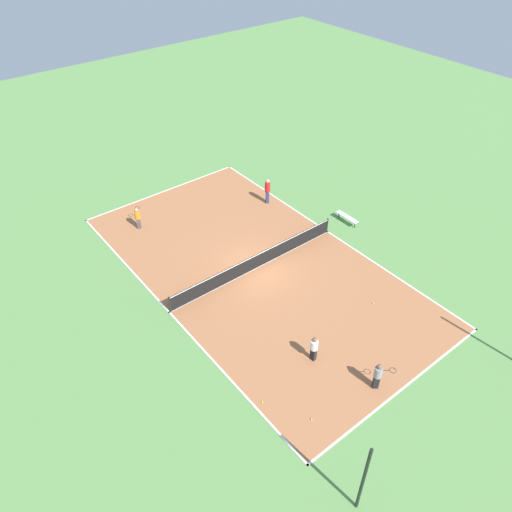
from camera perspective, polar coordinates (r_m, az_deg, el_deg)
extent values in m
plane|color=#60934C|center=(28.46, 0.00, -1.41)|extent=(80.00, 80.00, 0.00)
cube|color=#AD6B42|center=(28.45, 0.00, -1.39)|extent=(11.49, 21.07, 0.02)
cube|color=white|center=(31.53, 8.17, 2.80)|extent=(0.10, 21.07, 0.00)
cube|color=white|center=(26.25, -9.88, -6.35)|extent=(0.10, 21.07, 0.00)
cube|color=white|center=(35.72, -10.54, 7.26)|extent=(11.49, 0.10, 0.00)
cube|color=white|center=(23.71, 16.39, -14.35)|extent=(11.49, 0.10, 0.00)
cube|color=white|center=(28.44, 0.00, -1.37)|extent=(11.49, 0.10, 0.00)
cylinder|color=black|center=(31.17, 8.13, 3.48)|extent=(0.10, 0.10, 1.01)
cylinder|color=black|center=(25.92, -9.81, -5.47)|extent=(0.10, 0.10, 1.01)
cube|color=black|center=(28.13, 0.00, -0.63)|extent=(11.19, 0.03, 0.96)
cube|color=white|center=(27.85, 0.00, 0.08)|extent=(11.19, 0.04, 0.06)
cube|color=silver|center=(32.32, 10.39, 4.42)|extent=(0.36, 1.70, 0.04)
cylinder|color=#4C4C51|center=(32.82, 9.46, 4.65)|extent=(0.08, 0.08, 0.41)
cylinder|color=#4C4C51|center=(32.09, 11.24, 3.52)|extent=(0.08, 0.08, 0.41)
cube|color=black|center=(23.17, 13.56, -13.77)|extent=(0.32, 0.31, 0.76)
cylinder|color=gray|center=(22.67, 13.80, -12.78)|extent=(0.51, 0.51, 0.53)
sphere|color=brown|center=(22.38, 13.95, -12.18)|extent=(0.23, 0.23, 0.23)
cylinder|color=#262626|center=(22.64, 14.66, -12.53)|extent=(0.24, 0.20, 0.03)
torus|color=black|center=(22.71, 15.36, -12.49)|extent=(0.43, 0.43, 0.02)
cube|color=#4C4C51|center=(32.16, -13.25, 3.68)|extent=(0.30, 0.32, 0.73)
cylinder|color=orange|center=(31.81, -13.42, 4.60)|extent=(0.49, 0.49, 0.51)
sphere|color=tan|center=(31.61, -13.51, 5.14)|extent=(0.22, 0.22, 0.22)
cylinder|color=#262626|center=(32.01, -13.43, 5.11)|extent=(0.16, 0.26, 0.03)
torus|color=black|center=(32.24, -13.41, 5.38)|extent=(0.41, 0.41, 0.02)
cube|color=black|center=(23.70, 6.56, -11.04)|extent=(0.22, 0.27, 0.73)
cylinder|color=white|center=(23.23, 6.68, -10.07)|extent=(0.39, 0.39, 0.51)
sphere|color=brown|center=(22.96, 6.74, -9.47)|extent=(0.22, 0.22, 0.22)
cube|color=navy|center=(33.71, 1.31, 6.78)|extent=(0.30, 0.32, 0.89)
cylinder|color=red|center=(33.31, 1.33, 7.88)|extent=(0.49, 0.49, 0.62)
sphere|color=tan|center=(33.09, 1.34, 8.54)|extent=(0.27, 0.27, 0.27)
sphere|color=#CCE033|center=(22.03, 6.35, -18.04)|extent=(0.07, 0.07, 0.07)
sphere|color=#CCE033|center=(22.37, 0.71, -16.33)|extent=(0.07, 0.07, 0.07)
sphere|color=#CCE033|center=(26.99, 13.27, -5.28)|extent=(0.07, 0.07, 0.07)
sphere|color=#CCE033|center=(34.84, -5.16, 6.99)|extent=(0.07, 0.07, 0.07)
cylinder|color=black|center=(18.87, 12.17, -23.72)|extent=(0.12, 0.12, 3.86)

